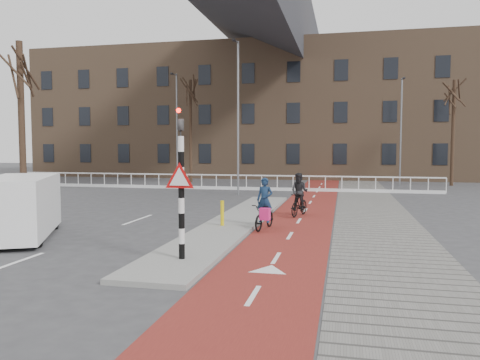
# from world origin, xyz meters

# --- Properties ---
(ground) EXTENTS (120.00, 120.00, 0.00)m
(ground) POSITION_xyz_m (0.00, 0.00, 0.00)
(ground) COLOR #38383A
(ground) RESTS_ON ground
(bike_lane) EXTENTS (2.50, 60.00, 0.01)m
(bike_lane) POSITION_xyz_m (1.50, 10.00, 0.01)
(bike_lane) COLOR maroon
(bike_lane) RESTS_ON ground
(sidewalk) EXTENTS (3.00, 60.00, 0.01)m
(sidewalk) POSITION_xyz_m (4.30, 10.00, 0.01)
(sidewalk) COLOR slate
(sidewalk) RESTS_ON ground
(curb_island) EXTENTS (1.80, 16.00, 0.12)m
(curb_island) POSITION_xyz_m (-0.70, 4.00, 0.06)
(curb_island) COLOR gray
(curb_island) RESTS_ON ground
(traffic_signal) EXTENTS (0.80, 0.80, 3.68)m
(traffic_signal) POSITION_xyz_m (-0.60, -2.02, 1.99)
(traffic_signal) COLOR black
(traffic_signal) RESTS_ON curb_island
(bollard) EXTENTS (0.12, 0.12, 0.84)m
(bollard) POSITION_xyz_m (-0.86, 2.76, 0.54)
(bollard) COLOR #DFBF0C
(bollard) RESTS_ON curb_island
(cyclist_near) EXTENTS (0.85, 1.70, 1.73)m
(cyclist_near) POSITION_xyz_m (0.55, 2.92, 0.59)
(cyclist_near) COLOR black
(cyclist_near) RESTS_ON bike_lane
(cyclist_far) EXTENTS (0.87, 1.63, 1.72)m
(cyclist_far) POSITION_xyz_m (1.40, 6.21, 0.72)
(cyclist_far) COLOR black
(cyclist_far) RESTS_ON bike_lane
(van) EXTENTS (3.44, 4.65, 1.86)m
(van) POSITION_xyz_m (-6.40, -0.14, 0.98)
(van) COLOR white
(van) RESTS_ON ground
(railing) EXTENTS (28.00, 0.10, 0.99)m
(railing) POSITION_xyz_m (-5.00, 17.00, 0.31)
(railing) COLOR silver
(railing) RESTS_ON ground
(townhouse_row) EXTENTS (46.00, 10.00, 15.90)m
(townhouse_row) POSITION_xyz_m (-3.00, 32.00, 7.81)
(townhouse_row) COLOR #7F6047
(townhouse_row) RESTS_ON ground
(tree_left) EXTENTS (0.29, 0.29, 7.51)m
(tree_left) POSITION_xyz_m (-11.22, 6.37, 3.75)
(tree_left) COLOR black
(tree_left) RESTS_ON ground
(tree_mid) EXTENTS (0.24, 0.24, 7.97)m
(tree_mid) POSITION_xyz_m (-8.62, 22.63, 3.98)
(tree_mid) COLOR black
(tree_mid) RESTS_ON ground
(tree_right) EXTENTS (0.25, 0.25, 7.49)m
(tree_right) POSITION_xyz_m (10.66, 23.56, 3.74)
(tree_right) COLOR black
(tree_right) RESTS_ON ground
(streetlight_near) EXTENTS (0.12, 0.12, 8.72)m
(streetlight_near) POSITION_xyz_m (-2.84, 13.90, 4.36)
(streetlight_near) COLOR slate
(streetlight_near) RESTS_ON ground
(streetlight_left) EXTENTS (0.12, 0.12, 8.37)m
(streetlight_left) POSITION_xyz_m (-9.52, 22.02, 4.19)
(streetlight_left) COLOR slate
(streetlight_left) RESTS_ON ground
(streetlight_right) EXTENTS (0.12, 0.12, 7.63)m
(streetlight_right) POSITION_xyz_m (7.03, 22.75, 3.81)
(streetlight_right) COLOR slate
(streetlight_right) RESTS_ON ground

